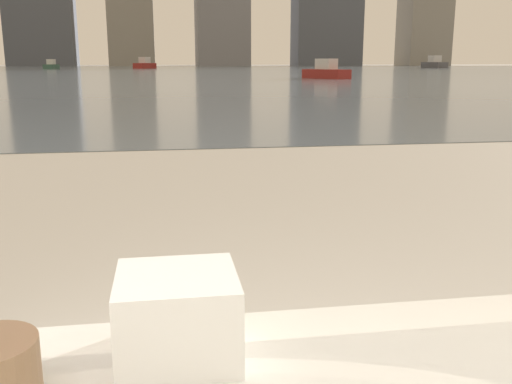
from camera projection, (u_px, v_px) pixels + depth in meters
name	position (u px, v px, depth m)	size (l,w,h in m)	color
towel_stack	(178.00, 316.00, 1.05)	(0.22, 0.21, 0.16)	white
harbor_water	(164.00, 71.00, 59.92)	(180.00, 110.00, 0.01)	slate
harbor_boat_0	(51.00, 66.00, 73.86)	(1.57, 3.42, 1.24)	#335647
harbor_boat_1	(434.00, 64.00, 83.08)	(2.00, 4.91, 1.80)	#4C4C51
harbor_boat_3	(145.00, 64.00, 78.54)	(3.15, 4.32, 1.55)	maroon
harbor_boat_4	(326.00, 72.00, 34.25)	(2.45, 3.28, 1.18)	maroon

